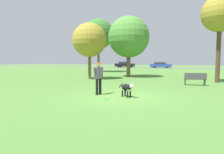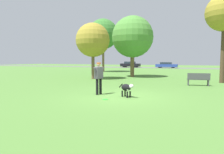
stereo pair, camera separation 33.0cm
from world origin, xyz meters
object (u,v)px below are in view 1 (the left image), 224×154
Objects in this scene: tree_near_left at (89,40)px; parked_car_black at (125,64)px; tree_far_left at (98,34)px; dog at (127,88)px; frisbee at (106,99)px; tree_mid_center at (129,37)px; tree_near_right at (220,14)px; parked_car_blue at (161,65)px; person at (99,76)px; park_bench at (195,79)px.

parked_car_black is at bearing 100.79° from tree_near_left.
dog is at bearing -61.64° from tree_far_left.
frisbee is 20.92m from tree_far_left.
tree_mid_center is (-2.32, 11.61, 3.98)m from frisbee.
tree_near_left is at bearing 121.20° from frisbee.
tree_near_right is 1.46× the size of parked_car_black.
tree_near_left is 10.91m from tree_far_left.
parked_car_blue is at bearing 89.65° from tree_mid_center.
tree_near_left is at bearing 49.40° from person.
parked_car_blue is (-7.57, 27.10, -4.46)m from tree_near_right.
dog is at bearing 53.67° from park_bench.
tree_near_left is 0.82× the size of tree_mid_center.
parked_car_black is 3.09× the size of park_bench.
person reaches higher than park_bench.
dog is at bearing -119.84° from tree_near_right.
dog is at bearing -74.32° from tree_mid_center.
tree_near_right is 16.82m from tree_far_left.
person is at bearing 128.11° from frisbee.
person is at bearing -81.89° from tree_mid_center.
parked_car_blue is at bearing 105.61° from tree_near_right.
tree_near_left is 1.11× the size of parked_car_blue.
parked_car_blue reaches higher than park_bench.
park_bench is at bearing -39.35° from tree_mid_center.
tree_near_right reaches higher than tree_near_left.
person is 35.17m from parked_car_blue.
tree_mid_center is 9.31m from tree_far_left.
park_bench is at bearing -77.58° from parked_car_blue.
tree_far_left is 19.65m from parked_car_blue.
park_bench is (-1.63, -2.47, -4.63)m from tree_near_right.
park_bench is (4.58, 5.58, -0.48)m from person.
tree_far_left is at bearing -51.20° from park_bench.
tree_mid_center reaches higher than park_bench.
parked_car_blue is (8.15, -0.14, -0.05)m from parked_car_black.
tree_near_left is 0.77× the size of tree_near_right.
tree_near_left is at bearing -18.34° from park_bench.
tree_near_right is at bearing -18.12° from tree_mid_center.
tree_near_right is 4.50× the size of park_bench.
tree_near_right is (6.22, 8.04, 4.14)m from person.
tree_mid_center reaches higher than parked_car_black.
tree_near_left is at bearing -79.11° from parked_car_black.
tree_near_right is 1.44× the size of parked_car_blue.
dog is 0.12× the size of tree_far_left.
dog is at bearing -76.90° from person.
parked_car_black reaches higher than dog.
person is 1.61m from frisbee.
dog is 0.14× the size of tree_near_right.
tree_far_left is at bearing 147.38° from dog.
parked_car_black is at bearing -179.96° from parked_car_blue.
person is 11.10m from tree_mid_center.
park_bench is at bearing -123.47° from tree_near_right.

